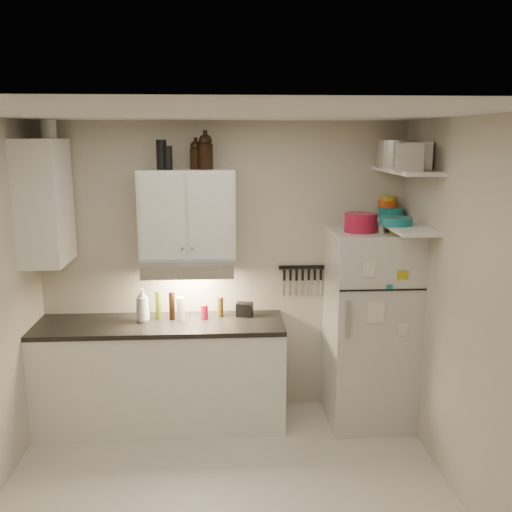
{
  "coord_description": "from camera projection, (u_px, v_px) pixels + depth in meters",
  "views": [
    {
      "loc": [
        -0.02,
        -3.45,
        2.46
      ],
      "look_at": [
        0.25,
        0.9,
        1.55
      ],
      "focal_mm": 40.0,
      "sensor_mm": 36.0,
      "label": 1
    }
  ],
  "objects": [
    {
      "name": "tin_a",
      "position": [
        418.0,
        156.0,
        4.4
      ],
      "size": [
        0.26,
        0.25,
        0.21
      ],
      "primitive_type": "cube",
      "rotation": [
        0.0,
        0.0,
        -0.34
      ],
      "color": "#AAAAAD",
      "rests_on": "shelf_hi"
    },
    {
      "name": "side_jar",
      "position": [
        48.0,
        128.0,
        4.52
      ],
      "size": [
        0.13,
        0.13,
        0.17
      ],
      "primitive_type": "cylinder",
      "rotation": [
        0.0,
        0.0,
        0.08
      ],
      "color": "silver",
      "rests_on": "side_cabinet"
    },
    {
      "name": "bowl_orange",
      "position": [
        388.0,
        204.0,
        5.01
      ],
      "size": [
        0.17,
        0.17,
        0.05
      ],
      "primitive_type": "cylinder",
      "color": "#D54814",
      "rests_on": "bowl_teal"
    },
    {
      "name": "base_cabinet",
      "position": [
        162.0,
        375.0,
        4.93
      ],
      "size": [
        2.1,
        0.6,
        0.88
      ],
      "primitive_type": "cube",
      "color": "white",
      "rests_on": "floor"
    },
    {
      "name": "spice_jar",
      "position": [
        381.0,
        226.0,
        4.65
      ],
      "size": [
        0.07,
        0.07,
        0.1
      ],
      "primitive_type": "cylinder",
      "rotation": [
        0.0,
        0.0,
        -0.29
      ],
      "color": "silver",
      "rests_on": "fridge"
    },
    {
      "name": "thermos_a",
      "position": [
        168.0,
        158.0,
        4.61
      ],
      "size": [
        0.09,
        0.09,
        0.19
      ],
      "primitive_type": "cylinder",
      "rotation": [
        0.0,
        0.0,
        0.43
      ],
      "color": "black",
      "rests_on": "upper_cabinet"
    },
    {
      "name": "shelf_lo",
      "position": [
        403.0,
        226.0,
        4.61
      ],
      "size": [
        0.3,
        0.95,
        0.03
      ],
      "primitive_type": "cube",
      "color": "white",
      "rests_on": "right_wall"
    },
    {
      "name": "tin_b",
      "position": [
        409.0,
        157.0,
        4.21
      ],
      "size": [
        0.26,
        0.26,
        0.2
      ],
      "primitive_type": "cube",
      "rotation": [
        0.0,
        0.0,
        -0.31
      ],
      "color": "#AAAAAD",
      "rests_on": "shelf_hi"
    },
    {
      "name": "upper_cabinet",
      "position": [
        188.0,
        214.0,
        4.79
      ],
      "size": [
        0.8,
        0.33,
        0.75
      ],
      "primitive_type": "cube",
      "color": "white",
      "rests_on": "back_wall"
    },
    {
      "name": "floor",
      "position": [
        228.0,
        507.0,
        3.88
      ],
      "size": [
        3.2,
        3.0,
        0.02
      ],
      "primitive_type": "cube",
      "color": "beige",
      "rests_on": "ground"
    },
    {
      "name": "dutch_oven",
      "position": [
        361.0,
        222.0,
        4.66
      ],
      "size": [
        0.29,
        0.29,
        0.16
      ],
      "primitive_type": "cylinder",
      "rotation": [
        0.0,
        0.0,
        -0.08
      ],
      "color": "maroon",
      "rests_on": "fridge"
    },
    {
      "name": "book_stack",
      "position": [
        401.0,
        228.0,
        4.64
      ],
      "size": [
        0.23,
        0.26,
        0.07
      ],
      "primitive_type": "cube",
      "rotation": [
        0.0,
        0.0,
        -0.27
      ],
      "color": "gold",
      "rests_on": "fridge"
    },
    {
      "name": "fridge",
      "position": [
        370.0,
        328.0,
        4.91
      ],
      "size": [
        0.7,
        0.68,
        1.7
      ],
      "primitive_type": "cube",
      "color": "silver",
      "rests_on": "floor"
    },
    {
      "name": "soap_bottle",
      "position": [
        142.0,
        303.0,
        4.83
      ],
      "size": [
        0.17,
        0.17,
        0.33
      ],
      "primitive_type": "imported",
      "rotation": [
        0.0,
        0.0,
        -0.36
      ],
      "color": "white",
      "rests_on": "countertop"
    },
    {
      "name": "growler_a",
      "position": [
        196.0,
        155.0,
        4.71
      ],
      "size": [
        0.13,
        0.13,
        0.24
      ],
      "primitive_type": null,
      "rotation": [
        0.0,
        0.0,
        0.37
      ],
      "color": "black",
      "rests_on": "upper_cabinet"
    },
    {
      "name": "caddy",
      "position": [
        245.0,
        309.0,
        5.0
      ],
      "size": [
        0.16,
        0.13,
        0.12
      ],
      "primitive_type": "cube",
      "rotation": [
        0.0,
        0.0,
        -0.24
      ],
      "color": "black",
      "rests_on": "countertop"
    },
    {
      "name": "side_cabinet",
      "position": [
        44.0,
        202.0,
        4.57
      ],
      "size": [
        0.33,
        0.55,
        1.0
      ],
      "primitive_type": "cube",
      "color": "white",
      "rests_on": "left_wall"
    },
    {
      "name": "clear_bottle",
      "position": [
        181.0,
        309.0,
        4.86
      ],
      "size": [
        0.07,
        0.07,
        0.21
      ],
      "primitive_type": "cylinder",
      "rotation": [
        0.0,
        0.0,
        -0.06
      ],
      "color": "silver",
      "rests_on": "countertop"
    },
    {
      "name": "right_wall",
      "position": [
        473.0,
        319.0,
        3.71
      ],
      "size": [
        0.02,
        3.0,
        2.6
      ],
      "primitive_type": "cube",
      "color": "#BDB4A1",
      "rests_on": "ground"
    },
    {
      "name": "vinegar_bottle",
      "position": [
        172.0,
        306.0,
        4.89
      ],
      "size": [
        0.06,
        0.06,
        0.24
      ],
      "primitive_type": "cylinder",
      "rotation": [
        0.0,
        0.0,
        0.34
      ],
      "color": "black",
      "rests_on": "countertop"
    },
    {
      "name": "bowl_teal",
      "position": [
        390.0,
        213.0,
        4.95
      ],
      "size": [
        0.21,
        0.21,
        0.09
      ],
      "primitive_type": "cylinder",
      "color": "#167179",
      "rests_on": "shelf_lo"
    },
    {
      "name": "range_hood",
      "position": [
        189.0,
        266.0,
        4.82
      ],
      "size": [
        0.76,
        0.46,
        0.12
      ],
      "primitive_type": "cube",
      "color": "silver",
      "rests_on": "back_wall"
    },
    {
      "name": "back_wall",
      "position": [
        224.0,
        270.0,
        5.09
      ],
      "size": [
        3.2,
        0.02,
        2.6
      ],
      "primitive_type": "cube",
      "color": "#BDB4A1",
      "rests_on": "ground"
    },
    {
      "name": "knife_strip",
      "position": [
        302.0,
        267.0,
        5.1
      ],
      "size": [
        0.42,
        0.02,
        0.03
      ],
      "primitive_type": "cube",
      "color": "black",
      "rests_on": "back_wall"
    },
    {
      "name": "plates",
      "position": [
        396.0,
        221.0,
        4.53
      ],
      "size": [
        0.3,
        0.3,
        0.06
      ],
      "primitive_type": "cylinder",
      "rotation": [
        0.0,
        0.0,
        0.19
      ],
      "color": "#167179",
      "rests_on": "shelf_lo"
    },
    {
      "name": "shelf_hi",
      "position": [
        406.0,
        171.0,
        4.52
      ],
      "size": [
        0.3,
        0.95,
        0.03
      ],
      "primitive_type": "cube",
      "color": "white",
      "rests_on": "right_wall"
    },
    {
      "name": "red_jar",
      "position": [
        204.0,
        312.0,
        4.92
      ],
      "size": [
        0.08,
        0.08,
        0.13
      ],
      "primitive_type": "cylinder",
      "rotation": [
        0.0,
        0.0,
        -0.36
      ],
      "color": "maroon",
      "rests_on": "countertop"
    },
    {
      "name": "ceiling",
      "position": [
        223.0,
        111.0,
        3.35
      ],
      "size": [
        3.2,
        3.0,
        0.02
      ],
      "primitive_type": "cube",
      "color": "silver",
      "rests_on": "ground"
    },
    {
      "name": "bowl_yellow",
      "position": [
        388.0,
        198.0,
        5.0
      ],
      "size": [
        0.13,
        0.13,
        0.04
      ],
      "primitive_type": "cylinder",
      "color": "gold",
      "rests_on": "bowl_orange"
    },
    {
      "name": "oil_bottle",
      "position": [
        158.0,
        305.0,
        4.91
      ],
      "size": [
        0.06,
        0.06,
        0.24
      ],
      "primitive_type": "cylinder",
      "rotation": [
        0.0,
        0.0,
        -0.35
      ],
      "color": "#59681A",
      "rests_on": "countertop"
    },
    {
      "name": "growler_b",
      "position": [
        206.0,
        151.0,
        4.67
      ],
      "size": [
        0.13,
        0.13,
        0.29
      ],
      "primitive_type": null,
      "rotation": [
        0.0,
        0.0,
        0.04
      ],
      "color": "black",
      "rests_on": "upper_cabinet"
    },
    {
      "name": "thermos_b",
      "position": [
        161.0,
        155.0,
        4.63
      ],
      "size": [
        0.1,
        0.1,
        0.24
      ],
      "primitive_type": "cylinder",
      "rotation": [
        0.0,
        0.0,
        -0.25
      ],
      "color": "black",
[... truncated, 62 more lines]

